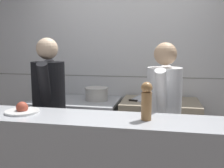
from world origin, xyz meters
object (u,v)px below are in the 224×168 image
object	(u,v)px
chefs_knife	(140,101)
chef_head_cook	(49,109)
plated_dish_main	(22,110)
pepper_mill	(146,100)
oven_range	(76,132)
mixing_bowl_steel	(143,96)
sauce_pot	(97,93)
chef_sous	(163,117)
stock_pot	(53,92)

from	to	relation	value
chefs_knife	chef_head_cook	distance (m)	1.07
chefs_knife	plated_dish_main	world-z (taller)	plated_dish_main
plated_dish_main	pepper_mill	size ratio (longest dim) A/B	0.97
oven_range	mixing_bowl_steel	xyz separation A→B (m)	(0.87, 0.07, 0.51)
pepper_mill	chefs_knife	bearing A→B (deg)	97.11
chefs_knife	mixing_bowl_steel	bearing A→B (deg)	83.82
sauce_pot	pepper_mill	distance (m)	1.54
sauce_pot	chef_sous	world-z (taller)	chef_sous
stock_pot	chefs_knife	world-z (taller)	stock_pot
oven_range	chef_head_cook	xyz separation A→B (m)	(-0.03, -0.70, 0.48)
oven_range	chef_sous	distance (m)	1.40
chef_sous	plated_dish_main	bearing A→B (deg)	-145.54
plated_dish_main	chef_head_cook	world-z (taller)	chef_head_cook
stock_pot	plated_dish_main	world-z (taller)	plated_dish_main
chefs_knife	plated_dish_main	bearing A→B (deg)	-126.08
mixing_bowl_steel	plated_dish_main	size ratio (longest dim) A/B	1.03
stock_pot	chefs_knife	xyz separation A→B (m)	(1.16, -0.10, -0.06)
pepper_mill	chef_head_cook	bearing A→B (deg)	150.18
sauce_pot	mixing_bowl_steel	size ratio (longest dim) A/B	1.09
sauce_pot	plated_dish_main	bearing A→B (deg)	-102.00
mixing_bowl_steel	plated_dish_main	xyz separation A→B (m)	(-0.88, -1.35, 0.11)
sauce_pot	chef_head_cook	xyz separation A→B (m)	(-0.31, -0.75, -0.04)
sauce_pot	chef_sous	xyz separation A→B (m)	(0.85, -0.74, -0.07)
oven_range	pepper_mill	bearing A→B (deg)	-52.30
oven_range	stock_pot	world-z (taller)	stock_pot
sauce_pot	mixing_bowl_steel	distance (m)	0.60
mixing_bowl_steel	chef_sous	bearing A→B (deg)	-71.34
chef_sous	mixing_bowl_steel	bearing A→B (deg)	115.85
chefs_knife	chef_head_cook	bearing A→B (deg)	-146.05
mixing_bowl_steel	chef_head_cook	bearing A→B (deg)	-139.68
oven_range	pepper_mill	size ratio (longest dim) A/B	3.97
stock_pot	chef_sous	bearing A→B (deg)	-25.73
chef_head_cook	oven_range	bearing A→B (deg)	71.80
oven_range	mixing_bowl_steel	distance (m)	1.01
sauce_pot	plated_dish_main	world-z (taller)	plated_dish_main
chef_sous	chefs_knife	bearing A→B (deg)	122.23
stock_pot	chef_sous	world-z (taller)	chef_sous
sauce_pot	chef_sous	size ratio (longest dim) A/B	0.19
oven_range	pepper_mill	distance (m)	1.80
plated_dish_main	pepper_mill	distance (m)	1.01
stock_pot	chef_head_cook	bearing A→B (deg)	-69.11
stock_pot	chef_head_cook	world-z (taller)	chef_head_cook
stock_pot	chef_head_cook	distance (m)	0.75
chefs_knife	stock_pot	bearing A→B (deg)	175.15
stock_pot	plated_dish_main	size ratio (longest dim) A/B	0.95
stock_pot	chef_head_cook	xyz separation A→B (m)	(0.27, -0.70, -0.05)
chefs_knife	chef_head_cook	size ratio (longest dim) A/B	0.21
chef_sous	stock_pot	bearing A→B (deg)	161.46
chefs_knife	plated_dish_main	size ratio (longest dim) A/B	1.28
plated_dish_main	chef_sous	distance (m)	1.29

